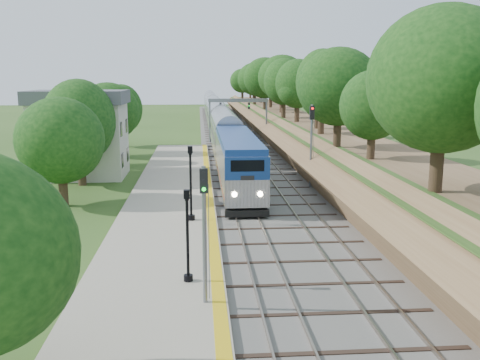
{
  "coord_description": "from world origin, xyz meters",
  "views": [
    {
      "loc": [
        -3.06,
        -20.22,
        9.27
      ],
      "look_at": [
        -0.5,
        12.93,
        2.8
      ],
      "focal_mm": 40.0,
      "sensor_mm": 36.0,
      "label": 1
    }
  ],
  "objects": [
    {
      "name": "signal_gantry",
      "position": [
        2.47,
        54.99,
        4.82
      ],
      "size": [
        8.4,
        0.38,
        6.2
      ],
      "color": "slate",
      "rests_on": "ground"
    },
    {
      "name": "train",
      "position": [
        0.0,
        71.57,
        2.24
      ],
      "size": [
        2.96,
        118.77,
        4.35
      ],
      "color": "black",
      "rests_on": "trackbed"
    },
    {
      "name": "ground",
      "position": [
        0.0,
        0.0,
        0.0
      ],
      "size": [
        320.0,
        320.0,
        0.0
      ],
      "primitive_type": "plane",
      "color": "#2D4C19",
      "rests_on": "ground"
    },
    {
      "name": "lamppost_far",
      "position": [
        -3.61,
        12.43,
        2.47
      ],
      "size": [
        0.46,
        0.46,
        4.68
      ],
      "color": "black",
      "rests_on": "platform"
    },
    {
      "name": "trackbed",
      "position": [
        2.0,
        60.0,
        0.07
      ],
      "size": [
        9.5,
        170.0,
        0.28
      ],
      "color": "#4C4944",
      "rests_on": "ground"
    },
    {
      "name": "yellow_stripe",
      "position": [
        -2.35,
        16.0,
        0.39
      ],
      "size": [
        0.55,
        68.0,
        0.01
      ],
      "primitive_type": "cube",
      "color": "gold",
      "rests_on": "platform"
    },
    {
      "name": "platform",
      "position": [
        -5.2,
        16.0,
        0.19
      ],
      "size": [
        6.4,
        68.0,
        0.38
      ],
      "primitive_type": "cube",
      "color": "gray",
      "rests_on": "ground"
    },
    {
      "name": "station_building",
      "position": [
        -14.0,
        30.0,
        4.09
      ],
      "size": [
        8.6,
        6.6,
        8.0
      ],
      "color": "silver",
      "rests_on": "ground"
    },
    {
      "name": "embankment",
      "position": [
        10.35,
        60.0,
        1.95
      ],
      "size": [
        10.64,
        170.0,
        11.7
      ],
      "color": "brown",
      "rests_on": "ground"
    },
    {
      "name": "trees_behind_platform",
      "position": [
        -11.17,
        20.67,
        4.53
      ],
      "size": [
        7.82,
        53.32,
        7.21
      ],
      "color": "#332316",
      "rests_on": "ground"
    },
    {
      "name": "signal_platform",
      "position": [
        -2.9,
        -0.1,
        3.78
      ],
      "size": [
        0.32,
        0.26,
        5.52
      ],
      "color": "slate",
      "rests_on": "platform"
    },
    {
      "name": "signal_farside",
      "position": [
        6.2,
        23.1,
        4.32
      ],
      "size": [
        0.38,
        0.3,
        6.88
      ],
      "color": "slate",
      "rests_on": "ground"
    },
    {
      "name": "lamppost_mid",
      "position": [
        -3.62,
        2.21,
        2.22
      ],
      "size": [
        0.41,
        0.41,
        4.12
      ],
      "color": "black",
      "rests_on": "platform"
    }
  ]
}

